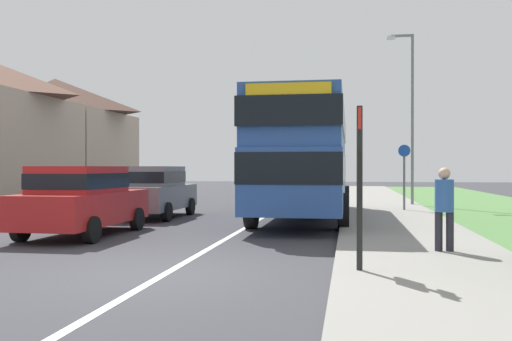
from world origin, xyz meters
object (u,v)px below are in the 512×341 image
(parked_car_red, at_px, (82,198))
(street_lamp_mid, at_px, (410,108))
(parked_car_grey, at_px, (155,190))
(double_decker_bus, at_px, (305,153))
(bus_stop_sign, at_px, (360,176))
(pedestrian_at_stop, at_px, (444,205))
(cycle_route_sign, at_px, (404,174))

(parked_car_red, bearing_deg, street_lamp_mid, 52.75)
(parked_car_grey, height_order, street_lamp_mid, street_lamp_mid)
(double_decker_bus, distance_m, parked_car_red, 7.25)
(parked_car_grey, height_order, bus_stop_sign, bus_stop_sign)
(parked_car_grey, relative_size, pedestrian_at_stop, 2.50)
(parked_car_red, bearing_deg, bus_stop_sign, -32.36)
(pedestrian_at_stop, xyz_separation_m, cycle_route_sign, (0.26, 10.46, 0.45))
(double_decker_bus, distance_m, street_lamp_mid, 8.10)
(double_decker_bus, xyz_separation_m, street_lamp_mid, (3.95, 6.76, 2.09))
(pedestrian_at_stop, bearing_deg, street_lamp_mid, 86.65)
(cycle_route_sign, relative_size, street_lamp_mid, 0.34)
(double_decker_bus, relative_size, bus_stop_sign, 3.83)
(parked_car_grey, distance_m, pedestrian_at_stop, 10.76)
(double_decker_bus, relative_size, parked_car_red, 2.33)
(double_decker_bus, xyz_separation_m, cycle_route_sign, (3.40, 3.41, -0.71))
(double_decker_bus, height_order, parked_car_grey, double_decker_bus)
(parked_car_grey, relative_size, cycle_route_sign, 1.66)
(parked_car_red, height_order, pedestrian_at_stop, parked_car_red)
(double_decker_bus, xyz_separation_m, parked_car_grey, (-5.01, -0.02, -1.20))
(street_lamp_mid, bearing_deg, cycle_route_sign, -99.24)
(parked_car_grey, bearing_deg, bus_stop_sign, -54.57)
(cycle_route_sign, bearing_deg, pedestrian_at_stop, -91.44)
(parked_car_red, relative_size, bus_stop_sign, 1.65)
(pedestrian_at_stop, xyz_separation_m, street_lamp_mid, (0.81, 13.81, 3.25))
(double_decker_bus, bearing_deg, street_lamp_mid, 59.69)
(parked_car_grey, bearing_deg, street_lamp_mid, 37.11)
(double_decker_bus, relative_size, street_lamp_mid, 1.35)
(pedestrian_at_stop, relative_size, cycle_route_sign, 0.66)
(bus_stop_sign, relative_size, street_lamp_mid, 0.35)
(double_decker_bus, height_order, pedestrian_at_stop, double_decker_bus)
(bus_stop_sign, xyz_separation_m, street_lamp_mid, (2.39, 16.00, 2.69))
(parked_car_red, xyz_separation_m, pedestrian_at_stop, (8.18, -1.98, 0.04))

